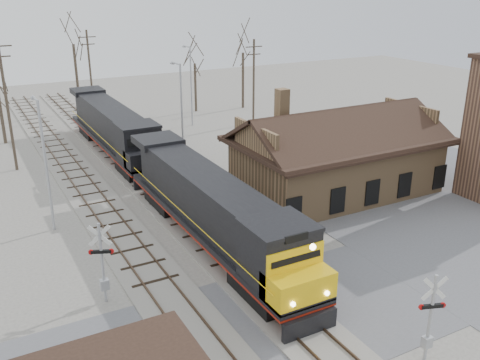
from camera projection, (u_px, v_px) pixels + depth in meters
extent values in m
plane|color=#A6A196|center=(290.00, 318.00, 25.29)|extent=(140.00, 140.00, 0.00)
cube|color=#5D5D62|center=(290.00, 318.00, 25.28)|extent=(60.00, 9.00, 0.03)
cube|color=#5D5D62|center=(477.00, 213.00, 36.62)|extent=(22.00, 26.00, 0.03)
cube|color=#A6A196|center=(172.00, 206.00, 37.61)|extent=(3.40, 90.00, 0.12)
cube|color=#473323|center=(162.00, 207.00, 37.25)|extent=(0.08, 90.00, 0.14)
cube|color=#473323|center=(181.00, 203.00, 37.90)|extent=(0.08, 90.00, 0.14)
cube|color=#A6A196|center=(109.00, 219.00, 35.60)|extent=(3.40, 90.00, 0.12)
cube|color=#473323|center=(98.00, 220.00, 35.24)|extent=(0.08, 90.00, 0.14)
cube|color=#473323|center=(119.00, 216.00, 35.88)|extent=(0.08, 90.00, 0.14)
cube|color=#98754E|center=(336.00, 166.00, 39.83)|extent=(14.00, 8.00, 4.00)
cube|color=black|center=(338.00, 139.00, 39.09)|extent=(15.20, 9.20, 0.30)
cube|color=black|center=(360.00, 133.00, 36.85)|extent=(15.00, 4.71, 2.66)
cube|color=black|center=(320.00, 119.00, 40.63)|extent=(15.00, 4.71, 2.66)
cube|color=#98754E|center=(282.00, 104.00, 37.59)|extent=(0.80, 0.80, 2.20)
cube|color=black|center=(267.00, 287.00, 26.80)|extent=(2.52, 4.04, 1.01)
cube|color=black|center=(171.00, 199.00, 37.61)|extent=(2.52, 4.04, 1.01)
cube|color=black|center=(211.00, 223.00, 31.92)|extent=(3.03, 20.19, 0.35)
cube|color=maroon|center=(211.00, 227.00, 32.00)|extent=(3.05, 20.19, 0.12)
cube|color=black|center=(201.00, 192.00, 32.41)|extent=(2.62, 14.64, 2.83)
cube|color=black|center=(278.00, 253.00, 25.22)|extent=(3.03, 2.83, 2.83)
cube|color=yellow|center=(298.00, 285.00, 24.11)|extent=(3.03, 1.82, 1.41)
cube|color=black|center=(310.00, 325.00, 23.81)|extent=(2.83, 0.25, 1.01)
cylinder|color=#FFF2CC|center=(313.00, 247.00, 22.52)|extent=(0.28, 0.10, 0.28)
cube|color=black|center=(137.00, 168.00, 43.84)|extent=(2.52, 4.04, 1.01)
cube|color=black|center=(96.00, 131.00, 54.64)|extent=(2.52, 4.04, 1.01)
cube|color=black|center=(113.00, 139.00, 48.95)|extent=(3.03, 20.19, 0.35)
cube|color=maroon|center=(114.00, 141.00, 49.03)|extent=(3.05, 20.19, 0.12)
cube|color=black|center=(108.00, 119.00, 49.45)|extent=(2.62, 14.64, 2.83)
cube|color=black|center=(138.00, 143.00, 42.26)|extent=(3.03, 2.83, 2.83)
cube|color=black|center=(146.00, 159.00, 41.14)|extent=(3.03, 1.82, 1.41)
cube|color=black|center=(152.00, 182.00, 40.84)|extent=(2.83, 0.25, 1.01)
cylinder|color=#A5A8AD|center=(430.00, 319.00, 21.76)|extent=(0.14, 0.14, 4.09)
cube|color=silver|center=(435.00, 289.00, 21.26)|extent=(1.02, 0.40, 1.07)
cube|color=silver|center=(435.00, 289.00, 21.26)|extent=(1.02, 0.40, 1.07)
cube|color=black|center=(432.00, 306.00, 21.55)|extent=(0.92, 0.45, 0.15)
cylinder|color=#B20C0C|center=(421.00, 307.00, 21.48)|extent=(0.26, 0.16, 0.25)
cylinder|color=#B20C0C|center=(443.00, 305.00, 21.61)|extent=(0.26, 0.16, 0.25)
cube|color=#A5A8AD|center=(427.00, 342.00, 22.16)|extent=(0.41, 0.31, 0.51)
cylinder|color=#A5A8AD|center=(102.00, 263.00, 25.85)|extent=(0.15, 0.15, 4.27)
cube|color=silver|center=(100.00, 236.00, 25.33)|extent=(1.05, 0.47, 1.12)
cube|color=silver|center=(100.00, 236.00, 25.33)|extent=(1.05, 0.47, 1.12)
cube|color=black|center=(101.00, 252.00, 25.63)|extent=(0.94, 0.51, 0.16)
cylinder|color=#B20C0C|center=(111.00, 251.00, 25.67)|extent=(0.27, 0.17, 0.26)
cylinder|color=#B20C0C|center=(91.00, 252.00, 25.58)|extent=(0.27, 0.17, 0.26)
cube|color=#A5A8AD|center=(105.00, 284.00, 26.27)|extent=(0.43, 0.32, 0.53)
cylinder|color=#A5A8AD|center=(46.00, 168.00, 32.80)|extent=(0.18, 0.18, 8.41)
cylinder|color=#A5A8AD|center=(35.00, 99.00, 32.11)|extent=(0.12, 1.80, 0.12)
cube|color=#A5A8AD|center=(33.00, 98.00, 32.80)|extent=(0.25, 0.50, 0.12)
cylinder|color=#A5A8AD|center=(182.00, 115.00, 45.46)|extent=(0.18, 0.18, 8.57)
cylinder|color=#A5A8AD|center=(176.00, 63.00, 44.73)|extent=(0.12, 1.80, 0.12)
cube|color=#A5A8AD|center=(172.00, 63.00, 45.42)|extent=(0.25, 0.50, 0.12)
cylinder|color=#A5A8AD|center=(191.00, 87.00, 57.52)|extent=(0.18, 0.18, 8.50)
cylinder|color=#A5A8AD|center=(187.00, 47.00, 56.81)|extent=(0.12, 1.80, 0.12)
cube|color=#A5A8AD|center=(184.00, 47.00, 57.50)|extent=(0.25, 0.50, 0.12)
cylinder|color=#382D23|center=(7.00, 106.00, 43.16)|extent=(0.24, 0.24, 11.00)
cube|color=#382D23|center=(0.00, 57.00, 41.79)|extent=(1.60, 0.10, 0.10)
cylinder|color=#382D23|center=(90.00, 73.00, 61.98)|extent=(0.24, 0.24, 9.77)
cube|color=#382D23|center=(87.00, 37.00, 60.55)|extent=(2.00, 0.10, 0.10)
cube|color=#382D23|center=(88.00, 44.00, 60.83)|extent=(1.60, 0.10, 0.10)
cylinder|color=#382D23|center=(254.00, 82.00, 58.27)|extent=(0.24, 0.24, 9.16)
cube|color=#382D23|center=(254.00, 47.00, 56.95)|extent=(2.00, 0.10, 0.10)
cube|color=#382D23|center=(254.00, 54.00, 57.23)|extent=(1.60, 0.10, 0.10)
cylinder|color=#382D23|center=(2.00, 118.00, 51.59)|extent=(0.32, 0.32, 5.11)
cylinder|color=#382D23|center=(77.00, 79.00, 63.34)|extent=(0.32, 0.32, 8.06)
cylinder|color=#382D23|center=(195.00, 88.00, 64.33)|extent=(0.32, 0.32, 5.75)
cylinder|color=#382D23|center=(243.00, 81.00, 65.96)|extent=(0.32, 0.32, 6.78)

